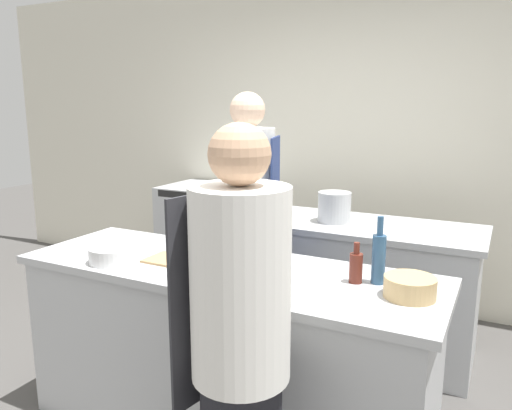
{
  "coord_description": "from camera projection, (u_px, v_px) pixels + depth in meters",
  "views": [
    {
      "loc": [
        1.23,
        -2.05,
        1.7
      ],
      "look_at": [
        0.0,
        0.35,
        1.16
      ],
      "focal_mm": 35.0,
      "sensor_mm": 36.0,
      "label": 1
    }
  ],
  "objects": [
    {
      "name": "bowl_prep_small",
      "position": [
        112.0,
        254.0,
        2.55
      ],
      "size": [
        0.23,
        0.23,
        0.08
      ],
      "color": "white",
      "rests_on": "prep_counter"
    },
    {
      "name": "bottle_wine",
      "position": [
        243.0,
        239.0,
        2.62
      ],
      "size": [
        0.07,
        0.07,
        0.25
      ],
      "color": "#19471E",
      "rests_on": "prep_counter"
    },
    {
      "name": "bowl_mixing_large",
      "position": [
        260.0,
        265.0,
        2.36
      ],
      "size": [
        0.24,
        0.24,
        0.09
      ],
      "color": "navy",
      "rests_on": "prep_counter"
    },
    {
      "name": "stockpot",
      "position": [
        334.0,
        207.0,
        3.41
      ],
      "size": [
        0.22,
        0.22,
        0.21
      ],
      "color": "#B7BABC",
      "rests_on": "pass_counter"
    },
    {
      "name": "chef_at_prep_near",
      "position": [
        240.0,
        357.0,
        1.76
      ],
      "size": [
        0.39,
        0.37,
        1.65
      ],
      "rotation": [
        0.0,
        0.0,
        1.37
      ],
      "color": "black",
      "rests_on": "ground_plane"
    },
    {
      "name": "bowl_ceramic_blue",
      "position": [
        410.0,
        287.0,
        2.08
      ],
      "size": [
        0.22,
        0.22,
        0.09
      ],
      "color": "tan",
      "rests_on": "prep_counter"
    },
    {
      "name": "bottle_vinegar",
      "position": [
        379.0,
        257.0,
        2.23
      ],
      "size": [
        0.06,
        0.06,
        0.31
      ],
      "color": "#2D5175",
      "rests_on": "prep_counter"
    },
    {
      "name": "cup",
      "position": [
        200.0,
        263.0,
        2.38
      ],
      "size": [
        0.08,
        0.08,
        0.1
      ],
      "color": "white",
      "rests_on": "prep_counter"
    },
    {
      "name": "wall_back",
      "position": [
        351.0,
        140.0,
        4.25
      ],
      "size": [
        8.0,
        0.06,
        2.8
      ],
      "color": "silver",
      "rests_on": "ground_plane"
    },
    {
      "name": "oven_range",
      "position": [
        213.0,
        238.0,
        4.63
      ],
      "size": [
        0.88,
        0.64,
        0.97
      ],
      "color": "#B7BABC",
      "rests_on": "ground_plane"
    },
    {
      "name": "prep_counter",
      "position": [
        225.0,
        350.0,
        2.58
      ],
      "size": [
        2.15,
        0.72,
        0.91
      ],
      "color": "#B7BABC",
      "rests_on": "ground_plane"
    },
    {
      "name": "pass_counter",
      "position": [
        342.0,
        284.0,
        3.52
      ],
      "size": [
        1.84,
        0.69,
        0.91
      ],
      "color": "#B7BABC",
      "rests_on": "ground_plane"
    },
    {
      "name": "chef_at_stove",
      "position": [
        248.0,
        236.0,
        3.08
      ],
      "size": [
        0.37,
        0.36,
        1.77
      ],
      "rotation": [
        0.0,
        0.0,
        -1.28
      ],
      "color": "black",
      "rests_on": "ground_plane"
    },
    {
      "name": "bottle_olive_oil",
      "position": [
        356.0,
        267.0,
        2.25
      ],
      "size": [
        0.06,
        0.06,
        0.19
      ],
      "color": "#5B2319",
      "rests_on": "prep_counter"
    },
    {
      "name": "cutting_board",
      "position": [
        174.0,
        260.0,
        2.57
      ],
      "size": [
        0.29,
        0.2,
        0.01
      ],
      "color": "tan",
      "rests_on": "prep_counter"
    }
  ]
}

